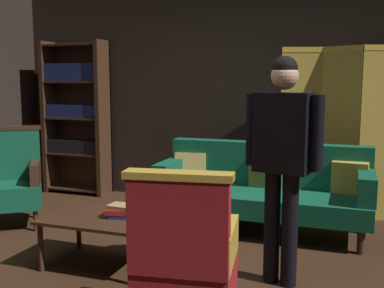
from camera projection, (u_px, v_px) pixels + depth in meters
The scene contains 12 objects.
ground_plane at pixel (158, 277), 3.59m from camera, with size 10.00×10.00×0.00m, color #331E11.
back_wall at pixel (236, 91), 5.69m from camera, with size 7.20×0.10×2.80m, color black.
folding_screen at pixel (339, 130), 5.09m from camera, with size 1.30×0.23×1.90m.
bookshelf at pixel (76, 113), 6.20m from camera, with size 0.90×0.32×2.05m.
velvet_couch at pixel (264, 186), 4.71m from camera, with size 2.12×0.78×0.88m.
coffee_table at pixel (107, 222), 3.77m from camera, with size 1.00×0.64×0.42m.
armchair_gilt_accent at pixel (185, 258), 2.70m from camera, with size 0.66×0.65×1.04m.
armchair_wing_left at pixel (12, 179), 4.86m from camera, with size 0.81×0.80×1.04m.
standing_figure at pixel (283, 150), 3.36m from camera, with size 0.58×0.29×1.70m.
book_navy_cloth at pixel (123, 215), 3.76m from camera, with size 0.20×0.18×0.03m, color navy.
book_red_leather at pixel (123, 211), 3.75m from camera, with size 0.25×0.18×0.04m, color maroon.
book_tan_leather at pixel (122, 206), 3.75m from camera, with size 0.22×0.15×0.03m, color #9E7A47.
Camera 1 is at (1.38, -3.13, 1.52)m, focal length 42.98 mm.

